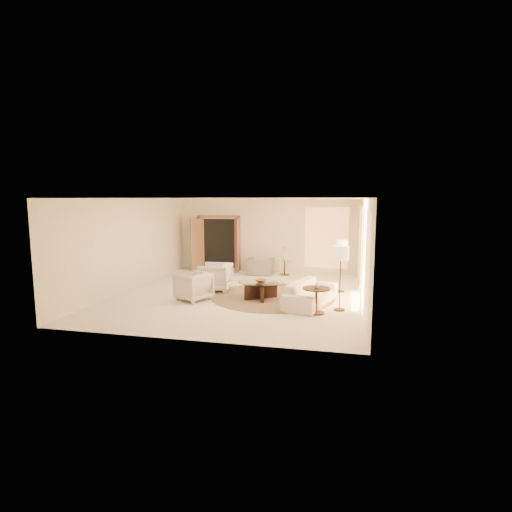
% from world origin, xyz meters
% --- Properties ---
extents(room, '(7.04, 8.04, 2.83)m').
position_xyz_m(room, '(0.00, 0.00, 1.40)').
color(room, white).
rests_on(room, ground).
extents(windows_right, '(0.10, 6.40, 2.40)m').
position_xyz_m(windows_right, '(3.45, 0.10, 1.35)').
color(windows_right, '#EEAB5F').
rests_on(windows_right, room).
extents(window_back_corner, '(1.70, 0.10, 2.40)m').
position_xyz_m(window_back_corner, '(2.30, 3.95, 1.35)').
color(window_back_corner, '#EEAB5F').
rests_on(window_back_corner, room).
extents(curtains_right, '(0.06, 5.20, 2.60)m').
position_xyz_m(curtains_right, '(3.40, 1.00, 1.30)').
color(curtains_right, tan).
rests_on(curtains_right, room).
extents(french_doors, '(1.95, 0.66, 2.16)m').
position_xyz_m(french_doors, '(-1.90, 3.82, 1.07)').
color(french_doors, '#A47354').
rests_on(french_doors, room).
extents(area_rug, '(3.67, 3.67, 0.01)m').
position_xyz_m(area_rug, '(1.00, -0.07, 0.01)').
color(area_rug, '#452E20').
rests_on(area_rug, room).
extents(sofa, '(1.36, 2.29, 0.63)m').
position_xyz_m(sofa, '(2.15, -0.74, 0.31)').
color(sofa, silver).
rests_on(sofa, room).
extents(armchair_left, '(0.89, 0.95, 0.92)m').
position_xyz_m(armchair_left, '(-0.86, 0.33, 0.46)').
color(armchair_left, silver).
rests_on(armchair_left, room).
extents(armchair_right, '(1.05, 1.07, 0.84)m').
position_xyz_m(armchair_right, '(-1.09, -0.93, 0.42)').
color(armchair_right, silver).
rests_on(armchair_right, room).
extents(accent_chair, '(0.94, 0.61, 0.82)m').
position_xyz_m(accent_chair, '(-0.07, 3.18, 0.41)').
color(accent_chair, gray).
rests_on(accent_chair, room).
extents(coffee_table, '(1.67, 1.67, 0.48)m').
position_xyz_m(coffee_table, '(0.73, -0.42, 0.30)').
color(coffee_table, black).
rests_on(coffee_table, room).
extents(end_table, '(0.67, 0.67, 0.64)m').
position_xyz_m(end_table, '(2.35, -1.53, 0.44)').
color(end_table, black).
rests_on(end_table, room).
extents(side_table, '(0.48, 0.48, 0.56)m').
position_xyz_m(side_table, '(0.82, 3.33, 0.34)').
color(side_table, black).
rests_on(side_table, room).
extents(floor_lamp_near, '(0.38, 0.38, 1.58)m').
position_xyz_m(floor_lamp_near, '(2.89, 0.99, 1.34)').
color(floor_lamp_near, black).
rests_on(floor_lamp_near, room).
extents(floor_lamp_far, '(0.40, 0.40, 1.63)m').
position_xyz_m(floor_lamp_far, '(2.90, -1.12, 1.39)').
color(floor_lamp_far, black).
rests_on(floor_lamp_far, room).
extents(bowl, '(0.40, 0.40, 0.08)m').
position_xyz_m(bowl, '(0.73, -0.42, 0.52)').
color(bowl, brown).
rests_on(bowl, coffee_table).
extents(end_vase, '(0.18, 0.18, 0.16)m').
position_xyz_m(end_vase, '(2.35, -1.53, 0.71)').
color(end_vase, silver).
rests_on(end_vase, end_table).
extents(side_vase, '(0.26, 0.26, 0.24)m').
position_xyz_m(side_vase, '(0.82, 3.33, 0.68)').
color(side_vase, silver).
rests_on(side_vase, side_table).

